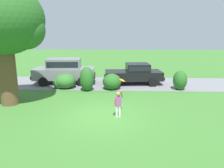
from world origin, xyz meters
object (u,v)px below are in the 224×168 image
at_px(oak_tree_large, 4,24).
at_px(parked_sedan, 135,73).
at_px(parked_suv, 64,70).
at_px(frisbee, 122,80).
at_px(child_thrower, 118,102).

bearing_deg(oak_tree_large, parked_sedan, 34.49).
distance_m(parked_suv, frisbee, 7.70).
distance_m(child_thrower, frisbee, 1.04).
bearing_deg(child_thrower, frisbee, 64.39).
bearing_deg(oak_tree_large, frisbee, -13.51).
xyz_separation_m(parked_sedan, frisbee, (-0.97, -6.36, 0.82)).
relative_size(parked_sedan, frisbee, 16.22).
height_order(oak_tree_large, parked_sedan, oak_tree_large).
height_order(parked_sedan, parked_suv, parked_suv).
height_order(child_thrower, frisbee, frisbee).
bearing_deg(parked_suv, oak_tree_large, -110.04).
bearing_deg(oak_tree_large, parked_suv, 69.96).
xyz_separation_m(child_thrower, frisbee, (0.18, 0.38, 0.95)).
relative_size(oak_tree_large, parked_sedan, 1.39).
bearing_deg(parked_sedan, oak_tree_large, -145.51).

